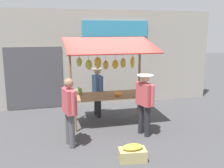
{
  "coord_description": "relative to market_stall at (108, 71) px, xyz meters",
  "views": [
    {
      "loc": [
        1.81,
        7.18,
        2.73
      ],
      "look_at": [
        0.0,
        0.3,
        1.25
      ],
      "focal_mm": 42.41,
      "sensor_mm": 36.0,
      "label": 1
    }
  ],
  "objects": [
    {
      "name": "ground_plane",
      "position": [
        -0.03,
        0.06,
        -1.56
      ],
      "size": [
        40.0,
        40.0,
        0.0
      ],
      "primitive_type": "plane",
      "color": "#424244"
    },
    {
      "name": "street_backdrop",
      "position": [
        0.01,
        -2.14,
        0.14
      ],
      "size": [
        9.0,
        0.3,
        3.4
      ],
      "color": "#9E998E",
      "rests_on": "ground"
    },
    {
      "name": "market_stall",
      "position": [
        0.0,
        0.0,
        0.0
      ],
      "size": [
        2.5,
        1.46,
        2.5
      ],
      "color": "olive",
      "rests_on": "ground"
    },
    {
      "name": "vendor_with_sunhat",
      "position": [
        0.17,
        -0.69,
        -0.64
      ],
      "size": [
        0.4,
        0.67,
        1.57
      ],
      "rotation": [
        0.0,
        0.0,
        1.68
      ],
      "color": "#232328",
      "rests_on": "ground"
    },
    {
      "name": "shopper_with_shopping_bag",
      "position": [
        -0.7,
        1.1,
        -0.59
      ],
      "size": [
        0.42,
        0.67,
        1.63
      ],
      "rotation": [
        0.0,
        0.0,
        -1.27
      ],
      "color": "#232328",
      "rests_on": "ground"
    },
    {
      "name": "shopper_with_ponytail",
      "position": [
        1.24,
        1.29,
        -0.61
      ],
      "size": [
        0.31,
        0.69,
        1.64
      ],
      "rotation": [
        0.0,
        0.0,
        -1.38
      ],
      "color": "#4C4C51",
      "rests_on": "ground"
    },
    {
      "name": "produce_crate_near",
      "position": [
        0.05,
        2.35,
        -1.39
      ],
      "size": [
        0.61,
        0.42,
        0.36
      ],
      "color": "tan",
      "rests_on": "ground"
    }
  ]
}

